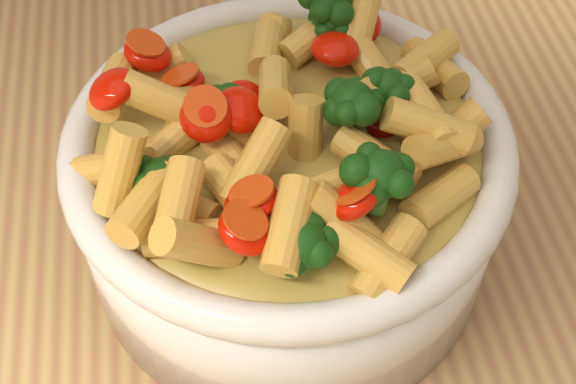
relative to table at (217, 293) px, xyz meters
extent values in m
cube|color=#B2894C|center=(0.00, 0.00, 0.08)|extent=(1.20, 0.80, 0.04)
cylinder|color=silver|center=(0.05, -0.04, 0.15)|extent=(0.23, 0.23, 0.09)
ellipsoid|color=silver|center=(0.05, -0.04, 0.12)|extent=(0.21, 0.21, 0.03)
torus|color=silver|center=(0.05, -0.04, 0.19)|extent=(0.23, 0.23, 0.02)
ellipsoid|color=gold|center=(0.05, -0.04, 0.19)|extent=(0.20, 0.20, 0.02)
camera|label=1|loc=(0.00, -0.32, 0.49)|focal=50.00mm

